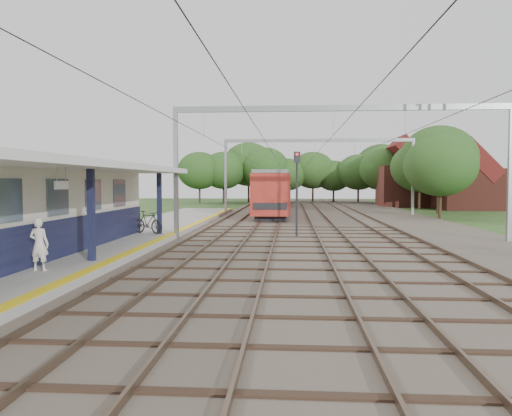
{
  "coord_description": "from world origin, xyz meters",
  "views": [
    {
      "loc": [
        1.04,
        -10.85,
        3.11
      ],
      "look_at": [
        -0.95,
        17.44,
        1.6
      ],
      "focal_mm": 35.0,
      "sensor_mm": 36.0,
      "label": 1
    }
  ],
  "objects": [
    {
      "name": "house_near",
      "position": [
        21.0,
        46.0,
        2.99
      ],
      "size": [
        7.0,
        6.12,
        7.89
      ],
      "color": "brown",
      "rests_on": "ground"
    },
    {
      "name": "tree_band",
      "position": [
        3.84,
        57.12,
        4.92
      ],
      "size": [
        31.72,
        30.88,
        8.82
      ],
      "color": "#382619",
      "rests_on": "ground"
    },
    {
      "name": "rail_tracks",
      "position": [
        1.5,
        30.0,
        0.18
      ],
      "size": [
        11.8,
        88.0,
        0.15
      ],
      "color": "brown",
      "rests_on": "ballast_bed"
    },
    {
      "name": "yellow_stripe",
      "position": [
        -5.25,
        14.0,
        0.35
      ],
      "size": [
        0.45,
        52.0,
        0.01
      ],
      "primitive_type": "cube",
      "color": "yellow",
      "rests_on": "platform"
    },
    {
      "name": "signal_post",
      "position": [
        1.35,
        16.15,
        3.06
      ],
      "size": [
        0.35,
        0.3,
        4.71
      ],
      "rotation": [
        0.0,
        0.0,
        0.19
      ],
      "color": "black",
      "rests_on": "ground"
    },
    {
      "name": "train",
      "position": [
        -0.5,
        43.96,
        2.17
      ],
      "size": [
        2.97,
        36.99,
        3.9
      ],
      "color": "black",
      "rests_on": "ballast_bed"
    },
    {
      "name": "person",
      "position": [
        -6.72,
        3.94,
        1.17
      ],
      "size": [
        0.61,
        0.41,
        1.65
      ],
      "primitive_type": "imported",
      "rotation": [
        0.0,
        0.0,
        3.11
      ],
      "color": "silver",
      "rests_on": "platform"
    },
    {
      "name": "ground",
      "position": [
        0.0,
        0.0,
        0.0
      ],
      "size": [
        160.0,
        160.0,
        0.0
      ],
      "primitive_type": "plane",
      "color": "#2D4C1E",
      "rests_on": "ground"
    },
    {
      "name": "ballast_bed",
      "position": [
        4.0,
        30.0,
        0.05
      ],
      "size": [
        18.0,
        90.0,
        0.1
      ],
      "primitive_type": "cube",
      "color": "#473D33",
      "rests_on": "ground"
    },
    {
      "name": "catenary_system",
      "position": [
        3.39,
        25.28,
        5.51
      ],
      "size": [
        17.22,
        88.0,
        7.0
      ],
      "color": "gray",
      "rests_on": "ground"
    },
    {
      "name": "station_building",
      "position": [
        -8.88,
        7.0,
        2.04
      ],
      "size": [
        3.41,
        18.0,
        3.4
      ],
      "color": "beige",
      "rests_on": "platform"
    },
    {
      "name": "canopy",
      "position": [
        -7.77,
        6.0,
        3.64
      ],
      "size": [
        6.4,
        20.0,
        3.44
      ],
      "color": "black",
      "rests_on": "platform"
    },
    {
      "name": "platform",
      "position": [
        -7.5,
        14.0,
        0.17
      ],
      "size": [
        5.0,
        52.0,
        0.35
      ],
      "primitive_type": "cube",
      "color": "gray",
      "rests_on": "ground"
    },
    {
      "name": "house_far",
      "position": [
        16.0,
        52.0,
        3.23
      ],
      "size": [
        8.0,
        6.12,
        8.66
      ],
      "color": "brown",
      "rests_on": "ground"
    },
    {
      "name": "bicycle",
      "position": [
        -6.53,
        15.0,
        0.95
      ],
      "size": [
        2.05,
        1.39,
        1.2
      ],
      "primitive_type": "imported",
      "rotation": [
        0.0,
        0.0,
        1.11
      ],
      "color": "black",
      "rests_on": "platform"
    }
  ]
}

